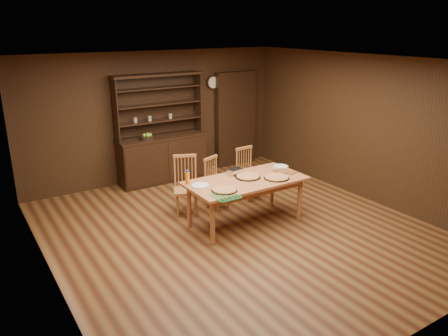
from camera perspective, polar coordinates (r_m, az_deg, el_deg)
floor at (r=6.95m, az=1.83°, el=-8.08°), size 6.00×6.00×0.00m
room_shell at (r=6.41m, az=1.97°, el=4.67°), size 6.00×6.00×6.00m
china_hutch at (r=8.99m, az=-8.11°, el=2.01°), size 1.84×0.52×2.17m
doorway at (r=9.90m, az=1.49°, el=6.42°), size 1.00×0.18×2.10m
wall_clock at (r=9.52m, az=-1.46°, el=11.12°), size 0.30×0.05×0.30m
dining_table at (r=6.92m, az=2.85°, el=-2.16°), size 1.89×0.95×0.75m
chair_left at (r=7.41m, az=-5.01°, el=-1.93°), size 0.54×0.53×1.00m
chair_center at (r=7.62m, az=-1.23°, el=-1.72°), size 0.47×0.46×0.91m
chair_right at (r=8.04m, az=3.00°, el=-0.46°), size 0.42×0.40×0.96m
pizza_left at (r=6.43m, az=0.05°, el=-2.85°), size 0.39×0.39×0.04m
pizza_right at (r=6.99m, az=6.88°, el=-1.21°), size 0.41×0.41×0.04m
pizza_center at (r=6.99m, az=3.15°, el=-1.11°), size 0.41×0.41×0.04m
cooling_rack at (r=6.22m, az=0.26°, el=-3.70°), size 0.34×0.34×0.01m
plate_left at (r=6.64m, az=-3.12°, el=-2.26°), size 0.29×0.29×0.02m
plate_right at (r=7.57m, az=7.42°, el=0.22°), size 0.26×0.26×0.02m
foil_dish at (r=7.12m, az=1.43°, el=-0.48°), size 0.26×0.20×0.09m
juice_bottle at (r=6.69m, az=-4.81°, el=-1.27°), size 0.07×0.07×0.22m
pot_holder_a at (r=7.28m, az=8.51°, el=-0.58°), size 0.22×0.22×0.01m
pot_holder_b at (r=7.32m, az=7.54°, el=-0.41°), size 0.22×0.22×0.02m
fruit_bowl at (r=8.70m, az=-10.01°, el=4.02°), size 0.29×0.29×0.12m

